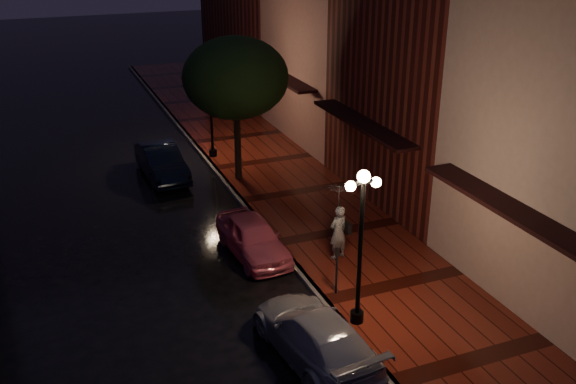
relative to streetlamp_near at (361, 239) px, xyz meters
name	(u,v)px	position (x,y,z in m)	size (l,w,h in m)	color
ground	(277,247)	(-0.35, 5.00, -2.60)	(120.00, 120.00, 0.00)	black
sidewalk	(338,233)	(1.90, 5.00, -2.53)	(4.50, 60.00, 0.15)	#4C150D
curb	(277,245)	(-0.35, 5.00, -2.53)	(0.25, 60.00, 0.15)	#595451
storefront_mid	(436,54)	(6.65, 7.00, 2.90)	(5.00, 8.00, 11.00)	#511914
storefront_far	(339,45)	(6.65, 15.00, 1.90)	(5.00, 8.00, 9.00)	#8C5951
storefront_extra	(266,9)	(6.65, 25.00, 2.40)	(5.00, 12.00, 10.00)	#511914
streetlamp_near	(361,239)	(0.00, 0.00, 0.00)	(0.96, 0.36, 4.31)	black
streetlamp_far	(211,103)	(0.00, 14.00, 0.00)	(0.96, 0.36, 4.31)	black
street_tree	(236,80)	(0.26, 10.99, 1.64)	(4.16, 4.16, 5.80)	black
pink_car	(253,237)	(-1.27, 4.77, -1.97)	(1.49, 3.71, 1.27)	#E75F74
navy_car	(162,162)	(-2.58, 12.65, -1.92)	(1.44, 4.14, 1.36)	black
silver_car	(315,335)	(-1.57, -0.79, -1.96)	(1.79, 4.39, 1.27)	#A4A4AB
woman_with_umbrella	(339,210)	(1.07, 3.35, -0.81)	(1.03, 1.05, 2.48)	silver
parking_meter	(337,266)	(0.11, 1.49, -1.56)	(0.15, 0.13, 1.47)	black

